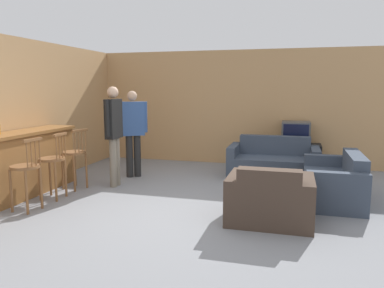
% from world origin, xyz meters
% --- Properties ---
extents(ground_plane, '(24.00, 24.00, 0.00)m').
position_xyz_m(ground_plane, '(0.00, 0.00, 0.00)').
color(ground_plane, gray).
extents(wall_back, '(9.40, 0.08, 2.60)m').
position_xyz_m(wall_back, '(0.00, 3.65, 1.30)').
color(wall_back, tan).
rests_on(wall_back, ground_plane).
extents(wall_left, '(0.08, 8.65, 2.60)m').
position_xyz_m(wall_left, '(-3.13, 1.33, 1.30)').
color(wall_left, tan).
rests_on(wall_left, ground_plane).
extents(bar_counter, '(0.55, 2.30, 1.05)m').
position_xyz_m(bar_counter, '(-2.80, 0.05, 0.53)').
color(bar_counter, brown).
rests_on(bar_counter, ground_plane).
extents(bar_chair_near, '(0.43, 0.43, 1.06)m').
position_xyz_m(bar_chair_near, '(-2.22, -0.55, 0.57)').
color(bar_chair_near, brown).
rests_on(bar_chair_near, ground_plane).
extents(bar_chair_mid, '(0.42, 0.42, 1.06)m').
position_xyz_m(bar_chair_mid, '(-2.22, 0.07, 0.57)').
color(bar_chair_mid, brown).
rests_on(bar_chair_mid, ground_plane).
extents(bar_chair_far, '(0.49, 0.49, 1.06)m').
position_xyz_m(bar_chair_far, '(-2.22, 0.68, 0.57)').
color(bar_chair_far, brown).
rests_on(bar_chair_far, ground_plane).
extents(couch_far, '(1.72, 0.91, 0.79)m').
position_xyz_m(couch_far, '(1.06, 2.47, 0.29)').
color(couch_far, '#384251').
rests_on(couch_far, ground_plane).
extents(armchair_near, '(1.10, 0.86, 0.77)m').
position_xyz_m(armchair_near, '(1.16, -0.11, 0.29)').
color(armchair_near, '#423328').
rests_on(armchair_near, ground_plane).
extents(loveseat_right, '(0.83, 1.53, 0.76)m').
position_xyz_m(loveseat_right, '(2.08, 1.12, 0.28)').
color(loveseat_right, '#384251').
rests_on(loveseat_right, ground_plane).
extents(coffee_table, '(0.63, 0.91, 0.38)m').
position_xyz_m(coffee_table, '(1.03, 1.09, 0.32)').
color(coffee_table, '#472D1E').
rests_on(coffee_table, ground_plane).
extents(tv_unit, '(1.06, 0.52, 0.56)m').
position_xyz_m(tv_unit, '(1.47, 3.30, 0.28)').
color(tv_unit, black).
rests_on(tv_unit, ground_plane).
extents(tv, '(0.58, 0.51, 0.48)m').
position_xyz_m(tv, '(1.47, 3.30, 0.80)').
color(tv, '#4C4C4C').
rests_on(tv, tv_unit).
extents(book_on_table, '(0.23, 0.22, 0.03)m').
position_xyz_m(book_on_table, '(0.94, 1.03, 0.39)').
color(book_on_table, '#33704C').
rests_on(book_on_table, coffee_table).
extents(person_by_window, '(0.50, 0.39, 1.69)m').
position_xyz_m(person_by_window, '(-1.62, 1.79, 0.96)').
color(person_by_window, black).
rests_on(person_by_window, ground_plane).
extents(person_by_counter, '(0.20, 0.51, 1.77)m').
position_xyz_m(person_by_counter, '(-1.64, 1.03, 1.02)').
color(person_by_counter, '#756B5B').
rests_on(person_by_counter, ground_plane).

